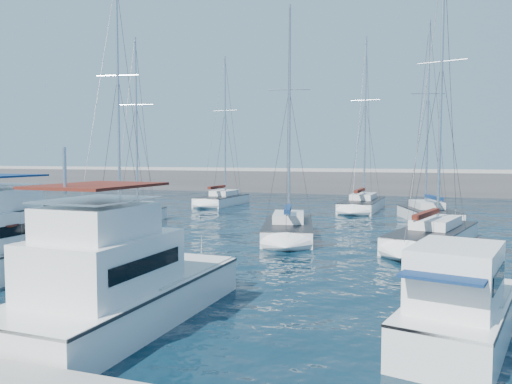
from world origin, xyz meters
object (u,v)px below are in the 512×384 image
(motor_yacht_stbd_outer, at_px, (458,311))
(sailboat_back_b, at_px, (362,204))
(sailboat_mid_c, at_px, (288,229))
(sailboat_back_c, at_px, (428,214))
(sailboat_mid_d, at_px, (433,236))
(sailboat_mid_a, at_px, (135,216))
(sailboat_back_a, at_px, (222,200))
(motor_yacht_port_outer, at_px, (25,246))
(motor_yacht_stbd_inner, at_px, (119,287))
(sailboat_mid_b, at_px, (115,231))
(motor_yacht_port_inner, at_px, (10,246))

(motor_yacht_stbd_outer, relative_size, sailboat_back_b, 0.38)
(sailboat_mid_c, distance_m, sailboat_back_b, 18.70)
(sailboat_back_b, distance_m, sailboat_back_c, 9.07)
(sailboat_mid_d, bearing_deg, motor_yacht_stbd_outer, -73.65)
(sailboat_mid_a, xyz_separation_m, sailboat_back_c, (21.19, 8.98, 0.02))
(sailboat_back_a, bearing_deg, sailboat_back_b, 2.81)
(motor_yacht_port_outer, relative_size, motor_yacht_stbd_inner, 0.84)
(sailboat_mid_b, relative_size, sailboat_mid_d, 0.95)
(motor_yacht_stbd_inner, bearing_deg, sailboat_mid_c, 90.08)
(sailboat_mid_c, bearing_deg, sailboat_mid_a, 153.94)
(sailboat_mid_c, bearing_deg, motor_yacht_stbd_inner, -105.38)
(motor_yacht_stbd_inner, distance_m, sailboat_back_c, 30.43)
(motor_yacht_port_inner, bearing_deg, motor_yacht_stbd_inner, -27.70)
(sailboat_mid_d, bearing_deg, motor_yacht_stbd_inner, -102.64)
(motor_yacht_stbd_outer, xyz_separation_m, sailboat_mid_d, (-0.52, 16.09, -0.41))
(motor_yacht_stbd_outer, bearing_deg, sailboat_back_c, 104.66)
(sailboat_mid_c, bearing_deg, motor_yacht_port_outer, -141.39)
(motor_yacht_port_inner, height_order, sailboat_back_c, sailboat_back_c)
(sailboat_mid_b, bearing_deg, sailboat_back_a, 85.02)
(sailboat_back_a, bearing_deg, motor_yacht_stbd_outer, -55.11)
(motor_yacht_port_inner, bearing_deg, sailboat_mid_d, 35.99)
(sailboat_mid_c, xyz_separation_m, sailboat_back_a, (-12.41, 18.60, 0.01))
(motor_yacht_port_outer, xyz_separation_m, motor_yacht_stbd_inner, (8.78, -5.35, 0.19))
(sailboat_mid_d, xyz_separation_m, sailboat_back_c, (-0.33, 11.54, 0.02))
(motor_yacht_port_outer, relative_size, sailboat_back_c, 0.48)
(sailboat_mid_b, distance_m, sailboat_back_a, 23.09)
(sailboat_mid_a, height_order, sailboat_back_b, sailboat_back_b)
(motor_yacht_port_outer, distance_m, sailboat_back_a, 30.80)
(motor_yacht_port_outer, bearing_deg, motor_yacht_port_inner, -100.56)
(motor_yacht_stbd_outer, xyz_separation_m, sailboat_mid_b, (-18.83, 11.52, -0.41))
(motor_yacht_port_outer, xyz_separation_m, sailboat_mid_c, (9.24, 12.03, -0.41))
(motor_yacht_stbd_inner, height_order, sailboat_back_b, sailboat_back_b)
(sailboat_mid_c, xyz_separation_m, sailboat_mid_d, (8.58, 0.23, 0.00))
(sailboat_mid_c, bearing_deg, sailboat_back_c, 41.12)
(motor_yacht_stbd_inner, distance_m, sailboat_mid_a, 23.74)
(motor_yacht_stbd_outer, xyz_separation_m, sailboat_mid_c, (-9.09, 15.86, -0.41))
(motor_yacht_port_outer, xyz_separation_m, sailboat_mid_d, (17.81, 12.26, -0.41))
(sailboat_mid_a, height_order, sailboat_back_c, sailboat_back_c)
(sailboat_mid_b, xyz_separation_m, sailboat_mid_c, (9.73, 4.33, -0.00))
(motor_yacht_port_outer, xyz_separation_m, motor_yacht_stbd_outer, (18.33, -3.82, 0.00))
(sailboat_mid_a, bearing_deg, motor_yacht_stbd_outer, -53.40)
(sailboat_mid_d, bearing_deg, sailboat_back_c, 106.15)
(sailboat_mid_d, distance_m, sailboat_back_a, 27.89)
(sailboat_back_a, xyz_separation_m, sailboat_back_c, (20.66, -6.82, 0.01))
(motor_yacht_stbd_inner, xyz_separation_m, sailboat_mid_b, (-9.28, 13.05, -0.60))
(motor_yacht_stbd_outer, height_order, sailboat_mid_a, sailboat_mid_a)
(sailboat_mid_a, bearing_deg, motor_yacht_stbd_inner, -71.40)
(motor_yacht_stbd_outer, relative_size, sailboat_mid_d, 0.38)
(sailboat_mid_c, distance_m, sailboat_back_a, 22.36)
(motor_yacht_stbd_outer, bearing_deg, sailboat_mid_a, 152.66)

